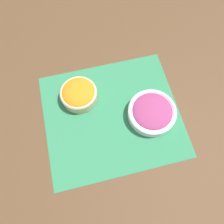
# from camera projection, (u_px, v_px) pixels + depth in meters

# --- Properties ---
(ground_plane) EXTENTS (3.00, 3.00, 0.00)m
(ground_plane) POSITION_uv_depth(u_px,v_px,m) (112.00, 115.00, 0.84)
(ground_plane) COLOR #513823
(placemat) EXTENTS (0.51, 0.46, 0.00)m
(placemat) POSITION_uv_depth(u_px,v_px,m) (112.00, 115.00, 0.84)
(placemat) COLOR #2D7A51
(placemat) RESTS_ON ground_plane
(carrot_bowl) EXTENTS (0.14, 0.14, 0.06)m
(carrot_bowl) POSITION_uv_depth(u_px,v_px,m) (79.00, 94.00, 0.83)
(carrot_bowl) COLOR #C6B28E
(carrot_bowl) RESTS_ON placemat
(onion_bowl) EXTENTS (0.18, 0.18, 0.06)m
(onion_bowl) POSITION_uv_depth(u_px,v_px,m) (152.00, 112.00, 0.81)
(onion_bowl) COLOR silver
(onion_bowl) RESTS_ON placemat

